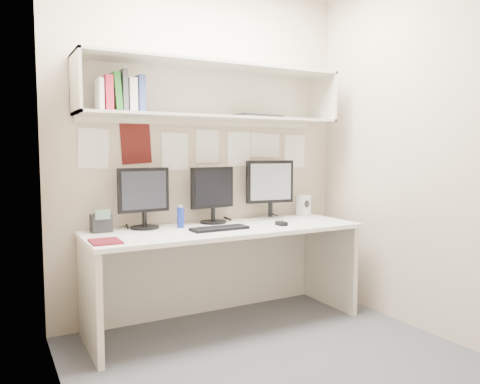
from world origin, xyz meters
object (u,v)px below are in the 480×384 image
desk (225,276)px  maroon_notebook (105,241)px  speaker (303,205)px  monitor_center (212,192)px  desk_phone (101,223)px  monitor_left (144,195)px  monitor_right (270,187)px  keyboard (219,228)px

desk → maroon_notebook: maroon_notebook is taller
speaker → maroon_notebook: 1.81m
monitor_center → desk: bearing=-99.1°
desk → desk_phone: size_ratio=12.45×
speaker → monitor_center: bearing=164.4°
monitor_left → monitor_right: 1.06m
monitor_center → maroon_notebook: size_ratio=2.01×
monitor_center → desk_phone: (-0.84, -0.00, -0.17)m
maroon_notebook → monitor_center: bearing=24.4°
monitor_center → keyboard: monitor_center is taller
maroon_notebook → desk_phone: bearing=82.5°
desk_phone → speaker: bearing=-0.9°
monitor_left → speaker: (1.40, 0.01, -0.15)m
keyboard → desk_phone: size_ratio=2.55×
desk → keyboard: keyboard is taller
keyboard → desk: bearing=44.7°
desk → maroon_notebook: 0.98m
keyboard → speaker: size_ratio=2.32×
monitor_right → keyboard: monitor_right is taller
desk → monitor_center: monitor_center is taller
monitor_left → desk_phone: monitor_left is taller
desk → desk_phone: desk_phone is taller
speaker → desk: bearing=178.6°
monitor_center → monitor_right: bearing=-8.3°
speaker → desk_phone: speaker is taller
monitor_right → speaker: 0.38m
desk → desk_phone: bearing=165.7°
monitor_left → maroon_notebook: size_ratio=2.03×
monitor_right → desk_phone: monitor_right is taller
keyboard → monitor_center: bearing=72.3°
desk → monitor_left: monitor_left is taller
monitor_left → keyboard: bearing=-38.2°
monitor_center → maroon_notebook: bearing=-164.8°
speaker → maroon_notebook: speaker is taller
monitor_left → monitor_center: size_ratio=1.01×
maroon_notebook → monitor_left: bearing=48.2°
speaker → desk_phone: (-1.71, -0.01, -0.03)m
monitor_right → desk: bearing=-149.8°
speaker → desk_phone: bearing=164.4°
desk → monitor_left: bearing=157.7°
monitor_center → speaker: (0.86, 0.01, -0.15)m
desk → monitor_right: monitor_right is taller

